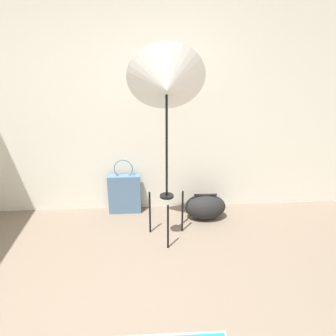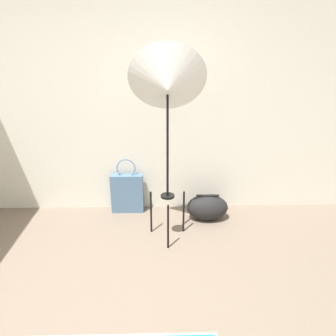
{
  "view_description": "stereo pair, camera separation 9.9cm",
  "coord_description": "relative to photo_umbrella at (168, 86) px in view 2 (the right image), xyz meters",
  "views": [
    {
      "loc": [
        0.29,
        -1.16,
        1.87
      ],
      "look_at": [
        0.46,
        1.48,
        0.84
      ],
      "focal_mm": 35.0,
      "sensor_mm": 36.0,
      "label": 1
    },
    {
      "loc": [
        0.39,
        -1.17,
        1.87
      ],
      "look_at": [
        0.46,
        1.48,
        0.84
      ],
      "focal_mm": 35.0,
      "sensor_mm": 36.0,
      "label": 2
    }
  ],
  "objects": [
    {
      "name": "wall_back",
      "position": [
        -0.46,
        0.68,
        -0.21
      ],
      "size": [
        8.0,
        0.05,
        2.6
      ],
      "color": "beige",
      "rests_on": "ground_plane"
    },
    {
      "name": "photo_umbrella",
      "position": [
        0.0,
        0.0,
        0.0
      ],
      "size": [
        0.7,
        0.5,
        1.87
      ],
      "color": "black",
      "rests_on": "ground_plane"
    },
    {
      "name": "tote_bag",
      "position": [
        -0.45,
        0.55,
        -1.27
      ],
      "size": [
        0.37,
        0.11,
        0.65
      ],
      "color": "slate",
      "rests_on": "ground_plane"
    },
    {
      "name": "duffel_bag",
      "position": [
        0.45,
        0.35,
        -1.37
      ],
      "size": [
        0.46,
        0.29,
        0.29
      ],
      "color": "black",
      "rests_on": "ground_plane"
    }
  ]
}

